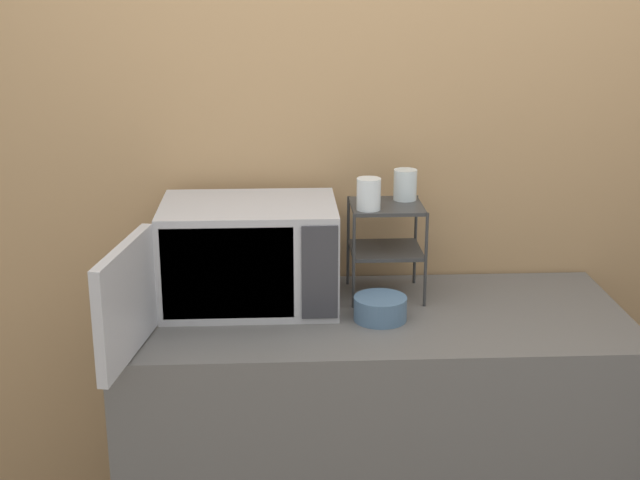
{
  "coord_description": "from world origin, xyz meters",
  "views": [
    {
      "loc": [
        -0.31,
        -2.24,
        1.97
      ],
      "look_at": [
        -0.17,
        0.38,
        1.15
      ],
      "focal_mm": 50.0,
      "sensor_mm": 36.0,
      "label": 1
    }
  ],
  "objects_px": {
    "glass_front_left": "(369,194)",
    "glass_back_right": "(405,185)",
    "dish_rack": "(386,230)",
    "bowl": "(380,309)",
    "microwave": "(244,256)"
  },
  "relations": [
    {
      "from": "glass_front_left",
      "to": "glass_back_right",
      "type": "xyz_separation_m",
      "value": [
        0.13,
        0.12,
        0.0
      ]
    },
    {
      "from": "glass_front_left",
      "to": "bowl",
      "type": "relative_size",
      "value": 0.61
    },
    {
      "from": "microwave",
      "to": "glass_front_left",
      "type": "height_order",
      "value": "glass_front_left"
    },
    {
      "from": "microwave",
      "to": "glass_back_right",
      "type": "bearing_deg",
      "value": 13.93
    },
    {
      "from": "dish_rack",
      "to": "glass_front_left",
      "type": "height_order",
      "value": "glass_front_left"
    },
    {
      "from": "bowl",
      "to": "glass_back_right",
      "type": "bearing_deg",
      "value": 68.55
    },
    {
      "from": "dish_rack",
      "to": "bowl",
      "type": "relative_size",
      "value": 1.89
    },
    {
      "from": "glass_front_left",
      "to": "dish_rack",
      "type": "bearing_deg",
      "value": 41.73
    },
    {
      "from": "dish_rack",
      "to": "glass_back_right",
      "type": "distance_m",
      "value": 0.16
    },
    {
      "from": "dish_rack",
      "to": "glass_back_right",
      "type": "height_order",
      "value": "glass_back_right"
    },
    {
      "from": "glass_front_left",
      "to": "microwave",
      "type": "bearing_deg",
      "value": -177.77
    },
    {
      "from": "dish_rack",
      "to": "bowl",
      "type": "xyz_separation_m",
      "value": [
        -0.04,
        -0.21,
        -0.19
      ]
    },
    {
      "from": "dish_rack",
      "to": "glass_front_left",
      "type": "xyz_separation_m",
      "value": [
        -0.07,
        -0.06,
        0.14
      ]
    },
    {
      "from": "glass_back_right",
      "to": "dish_rack",
      "type": "bearing_deg",
      "value": -139.25
    },
    {
      "from": "glass_back_right",
      "to": "bowl",
      "type": "bearing_deg",
      "value": -111.45
    }
  ]
}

